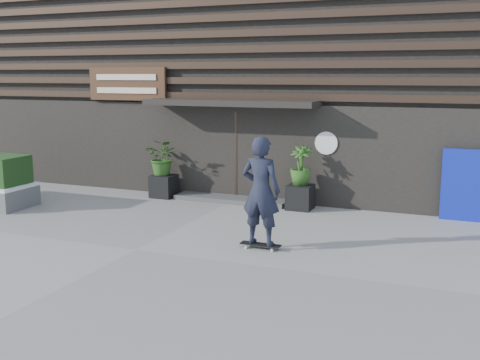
% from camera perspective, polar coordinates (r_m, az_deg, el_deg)
% --- Properties ---
extents(ground, '(80.00, 80.00, 0.00)m').
position_cam_1_polar(ground, '(11.09, -10.22, -6.80)').
color(ground, gray).
rests_on(ground, ground).
extents(entrance_step, '(3.00, 0.80, 0.12)m').
position_cam_1_polar(entrance_step, '(15.03, -0.82, -1.88)').
color(entrance_step, '#454542').
rests_on(entrance_step, ground).
extents(planter_pot_left, '(0.60, 0.60, 0.60)m').
position_cam_1_polar(planter_pot_left, '(15.63, -7.53, -0.60)').
color(planter_pot_left, black).
rests_on(planter_pot_left, ground).
extents(bamboo_left, '(0.86, 0.75, 0.96)m').
position_cam_1_polar(bamboo_left, '(15.51, -7.60, 2.24)').
color(bamboo_left, '#2D591E').
rests_on(bamboo_left, planter_pot_left).
extents(planter_pot_right, '(0.60, 0.60, 0.60)m').
position_cam_1_polar(planter_pot_right, '(14.17, 5.95, -1.70)').
color(planter_pot_right, black).
rests_on(planter_pot_right, ground).
extents(bamboo_right, '(0.54, 0.54, 0.96)m').
position_cam_1_polar(bamboo_right, '(14.03, 6.01, 1.42)').
color(bamboo_right, '#2D591E').
rests_on(bamboo_right, planter_pot_right).
extents(building, '(18.00, 11.00, 8.00)m').
position_cam_1_polar(building, '(19.75, 5.39, 12.45)').
color(building, black).
rests_on(building, ground).
extents(skateboarder, '(0.78, 0.53, 2.14)m').
position_cam_1_polar(skateboarder, '(10.72, 2.07, -1.09)').
color(skateboarder, black).
rests_on(skateboarder, ground).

